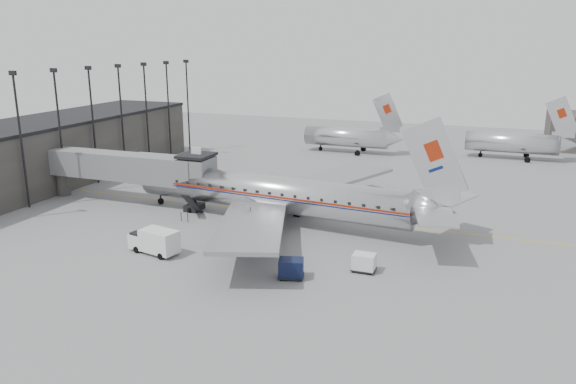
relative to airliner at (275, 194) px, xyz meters
The scene contains 12 objects.
ground 4.28m from the airliner, 104.49° to the right, with size 160.00×160.00×0.00m, color slate.
terminal 35.48m from the airliner, 168.50° to the left, with size 12.00×46.00×8.00m, color #353331.
apron_line 4.86m from the airliner, 53.85° to the left, with size 0.15×60.00×0.01m, color gold.
jet_bridge 17.47m from the airliner, behind, with size 21.00×6.20×7.10m.
floodlight_masts 30.47m from the airliner, 160.39° to the left, with size 0.90×42.25×15.25m.
distant_aircraft_near 39.15m from the airliner, 93.74° to the left, with size 16.39×3.20×10.26m.
distant_aircraft_mid 49.04m from the airliner, 61.43° to the left, with size 16.39×3.20×10.26m.
airliner is the anchor object (origin of this frame).
service_van 13.98m from the airliner, 119.45° to the right, with size 5.05×2.76×2.25m.
baggage_cart_navy 14.63m from the airliner, 63.35° to the right, with size 2.37×2.03×1.59m.
baggage_cart_white 15.20m from the airliner, 39.36° to the right, with size 1.93×1.48×1.50m.
ramp_worker 4.79m from the airliner, 116.11° to the right, with size 0.58×0.38×1.58m, color yellow.
Camera 1 is at (21.58, -48.97, 18.46)m, focal length 35.00 mm.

